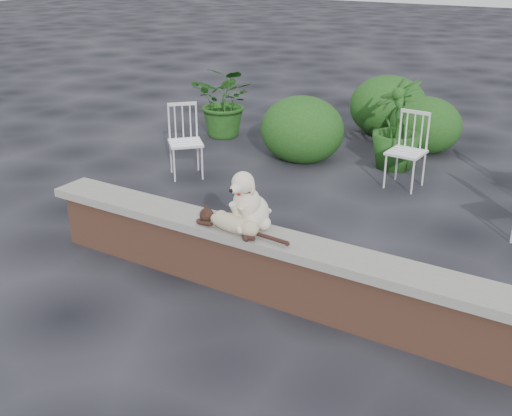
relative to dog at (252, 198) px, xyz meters
The scene contains 10 objects.
ground 1.27m from the dog, ahead, with size 60.00×60.00×0.00m, color black.
brick_wall 1.12m from the dog, ahead, with size 6.00×0.30×0.50m, color brown.
capstone 1.00m from the dog, ahead, with size 6.20×0.40×0.08m, color slate.
dog is the anchor object (origin of this frame).
cat 0.25m from the dog, 118.07° to the right, with size 1.07×0.26×0.18m, color #C3B08B, non-canonical shape.
chair_b 3.16m from the dog, 84.57° to the left, with size 0.56×0.56×0.94m, color white, non-canonical shape.
chair_a 3.05m from the dog, 138.55° to the left, with size 0.56×0.56×0.94m, color white, non-canonical shape.
potted_plant_a 4.80m from the dog, 126.89° to the left, with size 1.01×0.88×1.12m, color #1D4313.
potted_plant_b 3.76m from the dog, 90.96° to the left, with size 0.67×0.67×1.20m, color #1D4313.
shrubbery 4.59m from the dog, 99.58° to the left, with size 2.47×2.98×0.99m.
Camera 1 is at (1.59, -3.99, 2.79)m, focal length 43.30 mm.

